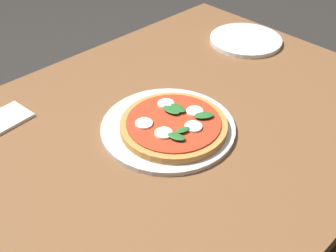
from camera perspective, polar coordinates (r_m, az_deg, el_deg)
dining_table at (r=1.11m, az=0.44°, el=-3.83°), size 1.27×0.92×0.75m
serving_tray at (r=1.02m, az=0.00°, el=-0.18°), size 0.33×0.33×0.01m
pizza at (r=1.00m, az=0.78°, el=0.20°), size 0.26×0.26×0.03m
plate_white at (r=1.44m, az=10.58°, el=11.50°), size 0.24×0.24×0.01m
napkin at (r=1.13m, az=-21.66°, el=0.77°), size 0.14×0.10×0.01m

